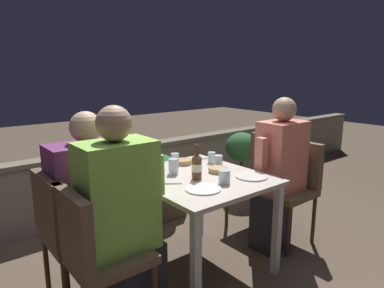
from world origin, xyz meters
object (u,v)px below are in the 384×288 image
object	(u,v)px
beer_bottle	(197,166)
potted_plant	(242,158)
chair_left_near	(92,247)
person_coral_top	(278,174)
chair_left_far	(66,225)
chair_right_far	(262,172)
chair_right_near	(292,180)
person_green_blouse	(124,218)
person_purple_stripe	(96,206)

from	to	relation	value
beer_bottle	potted_plant	distance (m)	1.66
chair_left_near	person_coral_top	xyz separation A→B (m)	(1.58, 0.01, 0.10)
chair_left_far	chair_right_far	distance (m)	1.79
chair_right_far	chair_left_far	bearing A→B (deg)	179.57
person_coral_top	chair_right_near	bearing A→B (deg)	-0.00
person_green_blouse	beer_bottle	size ratio (longest dim) A/B	5.19
person_green_blouse	person_purple_stripe	distance (m)	0.35
person_purple_stripe	person_coral_top	world-z (taller)	person_coral_top
chair_right_near	beer_bottle	size ratio (longest dim) A/B	3.51
person_coral_top	chair_left_near	bearing A→B (deg)	-179.51
chair_right_near	beer_bottle	world-z (taller)	beer_bottle
person_coral_top	chair_right_far	distance (m)	0.39
chair_left_near	person_coral_top	size ratio (longest dim) A/B	0.69
person_purple_stripe	chair_right_far	xyz separation A→B (m)	(1.59, -0.01, -0.07)
person_green_blouse	potted_plant	size ratio (longest dim) A/B	1.68
chair_left_far	chair_right_far	bearing A→B (deg)	-0.43
beer_bottle	potted_plant	size ratio (longest dim) A/B	0.32
person_purple_stripe	person_coral_top	size ratio (longest dim) A/B	0.98
chair_left_near	beer_bottle	xyz separation A→B (m)	(0.82, 0.12, 0.27)
chair_right_near	person_coral_top	size ratio (longest dim) A/B	0.69
person_coral_top	potted_plant	xyz separation A→B (m)	(0.61, 0.96, -0.16)
chair_left_near	beer_bottle	size ratio (longest dim) A/B	3.51
person_coral_top	potted_plant	bearing A→B (deg)	57.51
chair_left_far	potted_plant	world-z (taller)	chair_left_far
person_purple_stripe	potted_plant	bearing A→B (deg)	17.36
person_coral_top	potted_plant	world-z (taller)	person_coral_top
chair_left_near	person_purple_stripe	bearing A→B (deg)	62.73
chair_left_near	person_purple_stripe	world-z (taller)	person_purple_stripe
chair_left_far	chair_right_near	world-z (taller)	same
chair_right_near	person_coral_top	bearing A→B (deg)	180.00
chair_left_far	chair_right_near	bearing A→B (deg)	-10.58
person_green_blouse	chair_left_far	distance (m)	0.42
beer_bottle	person_green_blouse	bearing A→B (deg)	-169.02
chair_left_near	person_coral_top	distance (m)	1.58
beer_bottle	chair_left_near	bearing A→B (deg)	-171.56
person_purple_stripe	chair_right_near	distance (m)	1.63
person_green_blouse	person_purple_stripe	size ratio (longest dim) A/B	1.05
person_green_blouse	chair_left_far	bearing A→B (deg)	120.74
potted_plant	chair_right_far	bearing A→B (deg)	-123.20
person_green_blouse	person_coral_top	world-z (taller)	person_green_blouse
person_purple_stripe	beer_bottle	bearing A→B (deg)	-19.59
chair_left_near	chair_right_far	size ratio (longest dim) A/B	1.00
person_coral_top	person_green_blouse	bearing A→B (deg)	-179.45
person_coral_top	beer_bottle	size ratio (longest dim) A/B	5.06
chair_right_far	potted_plant	bearing A→B (deg)	56.80
chair_left_far	person_purple_stripe	distance (m)	0.21
chair_left_far	person_green_blouse	bearing A→B (deg)	-59.26
person_purple_stripe	chair_right_near	size ratio (longest dim) A/B	1.41
chair_left_near	beer_bottle	bearing A→B (deg)	8.44
chair_right_far	beer_bottle	xyz separation A→B (m)	(-0.96, -0.21, 0.27)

